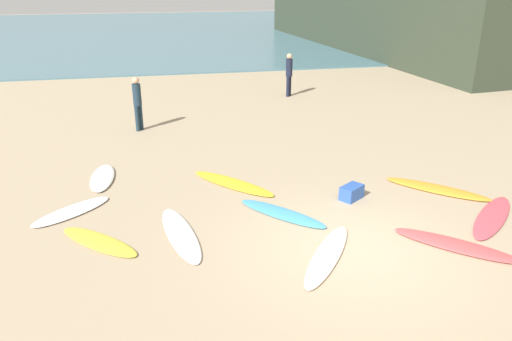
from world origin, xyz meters
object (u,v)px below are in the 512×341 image
at_px(surfboard_4, 72,211).
at_px(surfboard_6, 102,178).
at_px(surfboard_2, 437,189).
at_px(beachgoer_mid, 137,101).
at_px(surfboard_5, 181,234).
at_px(beach_cooler, 352,192).
at_px(surfboard_9, 456,245).
at_px(surfboard_7, 327,255).
at_px(surfboard_1, 492,217).
at_px(surfboard_3, 282,213).
at_px(surfboard_8, 99,242).
at_px(surfboard_0, 233,183).
at_px(beachgoer_near, 289,72).

distance_m(surfboard_4, surfboard_6, 1.97).
bearing_deg(surfboard_2, beachgoer_mid, 91.97).
xyz_separation_m(surfboard_5, surfboard_6, (-1.83, 3.45, 0.01)).
bearing_deg(beach_cooler, surfboard_2, 0.77).
relative_size(surfboard_4, beachgoer_mid, 1.07).
distance_m(surfboard_9, beachgoer_mid, 11.21).
bearing_deg(surfboard_7, surfboard_9, 30.95).
xyz_separation_m(surfboard_1, beach_cooler, (-2.70, 1.59, 0.14)).
bearing_deg(surfboard_1, surfboard_3, -146.58).
distance_m(surfboard_4, surfboard_9, 8.33).
relative_size(surfboard_1, surfboard_3, 1.11).
bearing_deg(surfboard_8, surfboard_4, -110.35).
bearing_deg(surfboard_9, surfboard_7, 130.15).
bearing_deg(surfboard_7, surfboard_0, 142.77).
bearing_deg(beach_cooler, surfboard_3, -165.21).
relative_size(surfboard_5, surfboard_7, 1.00).
relative_size(surfboard_1, surfboard_5, 1.01).
relative_size(beachgoer_near, beachgoer_mid, 1.00).
height_order(surfboard_4, surfboard_9, surfboard_9).
distance_m(surfboard_6, surfboard_9, 8.77).
bearing_deg(surfboard_6, beachgoer_near, 49.81).
relative_size(surfboard_6, surfboard_9, 0.79).
bearing_deg(beach_cooler, surfboard_6, 157.56).
distance_m(beachgoer_near, beachgoer_mid, 7.36).
bearing_deg(surfboard_0, surfboard_1, 110.18).
distance_m(surfboard_8, beachgoer_mid, 7.77).
xyz_separation_m(surfboard_1, surfboard_3, (-4.54, 1.11, 0.00)).
bearing_deg(surfboard_6, surfboard_2, -14.51).
height_order(surfboard_6, beachgoer_near, beachgoer_near).
bearing_deg(surfboard_6, surfboard_7, -44.85).
bearing_deg(beachgoer_near, surfboard_2, 43.10).
height_order(surfboard_0, beach_cooler, beach_cooler).
bearing_deg(surfboard_2, beachgoer_near, 49.87).
xyz_separation_m(surfboard_5, beach_cooler, (4.16, 0.98, 0.14)).
height_order(surfboard_6, surfboard_8, surfboard_6).
distance_m(surfboard_3, surfboard_4, 4.80).
distance_m(surfboard_0, surfboard_1, 6.15).
xyz_separation_m(surfboard_5, surfboard_8, (-1.64, 0.01, 0.00)).
height_order(surfboard_1, surfboard_6, surfboard_6).
relative_size(surfboard_2, beachgoer_mid, 1.41).
relative_size(surfboard_6, beach_cooler, 3.34).
bearing_deg(surfboard_6, surfboard_9, -32.99).
relative_size(surfboard_6, surfboard_8, 0.93).
height_order(surfboard_3, beachgoer_near, beachgoer_near).
relative_size(beachgoer_mid, beach_cooler, 3.18).
xyz_separation_m(surfboard_3, surfboard_6, (-4.14, 2.96, 0.01)).
bearing_deg(surfboard_4, surfboard_9, -152.18).
xyz_separation_m(surfboard_1, surfboard_8, (-8.50, 0.63, 0.00)).
bearing_deg(surfboard_5, surfboard_0, 48.05).
xyz_separation_m(surfboard_0, beach_cooler, (2.67, -1.40, 0.13)).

